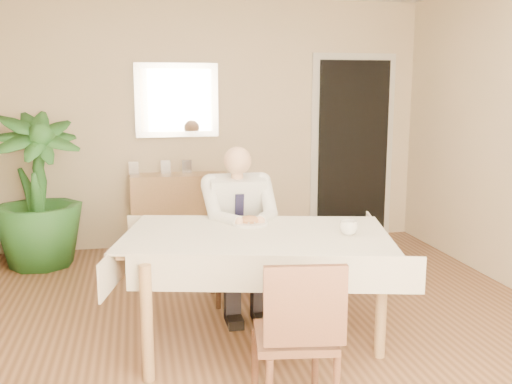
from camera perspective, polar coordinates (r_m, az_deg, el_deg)
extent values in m
plane|color=brown|center=(4.01, 1.06, -14.38)|extent=(5.00, 5.00, 0.00)
cube|color=beige|center=(6.12, -4.16, 6.81)|extent=(4.50, 0.02, 2.60)
cube|color=beige|center=(6.51, 9.57, 4.27)|extent=(0.96, 0.03, 2.10)
cube|color=black|center=(6.49, 9.67, 4.24)|extent=(0.80, 0.05, 1.95)
cube|color=silver|center=(6.04, -7.93, 9.07)|extent=(0.86, 0.03, 0.76)
cube|color=white|center=(6.02, -7.91, 9.07)|extent=(0.74, 0.02, 0.64)
cube|color=#9E744E|center=(3.71, 0.04, -4.61)|extent=(1.77, 1.25, 0.04)
cube|color=beige|center=(3.71, 0.04, -4.22)|extent=(1.89, 1.37, 0.01)
cube|color=beige|center=(3.27, 1.86, -8.19)|extent=(1.66, 0.41, 0.22)
cube|color=beige|center=(4.21, -1.36, -3.93)|extent=(1.66, 0.41, 0.22)
cube|color=beige|center=(3.66, -13.17, -6.41)|extent=(0.25, 0.98, 0.22)
cube|color=beige|center=(3.99, 12.12, -4.97)|extent=(0.25, 0.98, 0.22)
cylinder|color=#9E744E|center=(3.41, -10.85, -12.79)|extent=(0.07, 0.07, 0.70)
cylinder|color=#9E744E|center=(3.71, 12.42, -10.90)|extent=(0.07, 0.07, 0.70)
cylinder|color=#9E744E|center=(4.10, -11.07, -8.74)|extent=(0.07, 0.07, 0.70)
cylinder|color=#9E744E|center=(4.35, 8.41, -7.52)|extent=(0.07, 0.07, 0.70)
cube|color=#452619|center=(4.56, -2.04, -5.98)|extent=(0.43, 0.43, 0.04)
cube|color=#452619|center=(4.66, -2.43, -2.64)|extent=(0.39, 0.09, 0.39)
cylinder|color=#452619|center=(4.44, -3.80, -9.27)|extent=(0.04, 0.04, 0.38)
cylinder|color=#452619|center=(4.50, 0.46, -9.00)|extent=(0.04, 0.04, 0.38)
cylinder|color=#452619|center=(4.75, -4.37, -7.94)|extent=(0.04, 0.04, 0.38)
cylinder|color=#452619|center=(4.80, -0.39, -7.70)|extent=(0.04, 0.04, 0.38)
cube|color=#452619|center=(3.05, 3.86, -14.26)|extent=(0.46, 0.46, 0.04)
cube|color=#452619|center=(2.79, 4.95, -11.28)|extent=(0.40, 0.10, 0.40)
cylinder|color=#452619|center=(3.26, -0.11, -16.76)|extent=(0.04, 0.04, 0.39)
cylinder|color=#452619|center=(3.34, 5.95, -16.12)|extent=(0.04, 0.04, 0.39)
cube|color=white|center=(4.43, -1.98, -1.74)|extent=(0.42, 0.31, 0.55)
cube|color=black|center=(4.32, -1.70, -2.47)|extent=(0.07, 0.08, 0.36)
cylinder|color=tan|center=(4.34, -1.90, 1.83)|extent=(0.09, 0.09, 0.08)
sphere|color=tan|center=(4.30, -1.86, 3.16)|extent=(0.21, 0.21, 0.21)
cube|color=black|center=(4.28, -2.83, -5.42)|extent=(0.13, 0.42, 0.13)
cube|color=black|center=(4.31, -0.19, -5.28)|extent=(0.13, 0.42, 0.13)
cube|color=black|center=(4.20, -2.40, -9.89)|extent=(0.11, 0.12, 0.45)
cube|color=black|center=(4.24, 0.31, -9.71)|extent=(0.11, 0.12, 0.45)
cube|color=black|center=(4.22, -2.24, -12.59)|extent=(0.11, 0.26, 0.07)
cube|color=black|center=(4.25, 0.48, -12.38)|extent=(0.11, 0.26, 0.07)
cylinder|color=white|center=(3.94, -0.63, -3.11)|extent=(0.26, 0.26, 0.02)
ellipsoid|color=brown|center=(3.93, -0.63, -2.80)|extent=(0.14, 0.14, 0.06)
cylinder|color=silver|center=(3.89, 0.12, -3.05)|extent=(0.01, 0.13, 0.01)
cylinder|color=silver|center=(3.87, -1.04, -3.10)|extent=(0.01, 0.13, 0.01)
imported|color=white|center=(3.70, 9.25, -3.55)|extent=(0.13, 0.13, 0.09)
cube|color=#9E744E|center=(6.02, -7.55, -1.98)|extent=(1.01, 0.39, 0.80)
cube|color=silver|center=(5.96, -12.13, 2.32)|extent=(0.10, 0.02, 0.14)
cube|color=silver|center=(6.01, -9.03, 2.50)|extent=(0.10, 0.02, 0.14)
cube|color=silver|center=(6.00, -6.93, 2.54)|extent=(0.10, 0.02, 0.14)
imported|color=#21541F|center=(5.73, -21.05, 0.14)|extent=(1.06, 1.06, 1.46)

